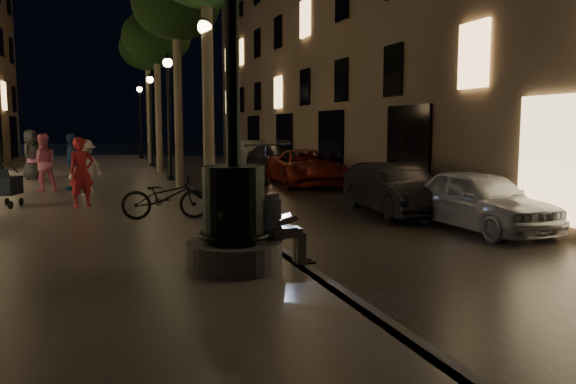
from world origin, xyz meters
name	(u,v)px	position (x,y,z in m)	size (l,w,h in m)	color
ground	(182,188)	(0.00, 15.00, 0.00)	(120.00, 120.00, 0.00)	black
cobble_lane	(260,185)	(3.00, 15.00, 0.01)	(6.00, 45.00, 0.02)	black
promenade	(66,189)	(-4.00, 15.00, 0.10)	(8.00, 45.00, 0.20)	#67615A
curb_strip	(182,185)	(0.00, 15.00, 0.10)	(0.25, 45.00, 0.20)	#59595B
building_right	(388,12)	(10.00, 18.00, 7.50)	(8.00, 36.00, 15.00)	#7F6A4F
fountain_lamppost	(234,200)	(-1.00, 2.00, 1.21)	(1.40, 1.40, 5.21)	#59595B
seated_man_laptop	(275,219)	(-0.39, 2.00, 0.90)	(0.95, 0.32, 1.32)	tan
tree_second	(176,6)	(-0.20, 14.00, 6.33)	(3.00, 3.00, 7.40)	#6B604C
tree_third	(156,38)	(-0.30, 20.00, 6.14)	(3.00, 3.00, 7.20)	#6B604C
tree_far	(147,49)	(-0.22, 26.00, 6.43)	(3.00, 3.00, 7.50)	#6B604C
lamp_curb_a	(206,87)	(-0.30, 8.00, 3.24)	(0.36, 0.36, 4.81)	black
lamp_curb_b	(168,101)	(-0.30, 16.00, 3.24)	(0.36, 0.36, 4.81)	black
lamp_curb_c	(151,108)	(-0.30, 24.00, 3.24)	(0.36, 0.36, 4.81)	black
lamp_curb_d	(140,111)	(-0.30, 32.00, 3.24)	(0.36, 0.36, 4.81)	black
stroller	(8,186)	(-5.10, 9.93, 0.75)	(0.65, 1.09, 1.10)	black
car_front	(480,200)	(5.04, 4.38, 0.66)	(1.57, 3.90, 1.33)	#ACAEB4
car_second	(394,189)	(4.38, 7.00, 0.66)	(1.40, 4.01, 1.32)	black
car_third	(305,168)	(4.68, 14.50, 0.68)	(2.27, 4.92, 1.37)	maroon
car_rear	(276,159)	(5.20, 20.07, 0.70)	(1.95, 4.81, 1.40)	#2C2D31
car_fifth	(250,154)	(5.09, 24.58, 0.74)	(1.58, 4.52, 1.49)	gray
pedestrian_red	(82,172)	(-3.29, 9.48, 1.10)	(0.66, 0.43, 1.80)	#B4242A
pedestrian_pink	(42,163)	(-4.57, 13.38, 1.12)	(0.89, 0.70, 1.84)	pink
pedestrian_white	(86,168)	(-3.24, 12.03, 1.04)	(1.08, 0.62, 1.67)	white
pedestrian_blue	(72,162)	(-3.70, 13.65, 1.13)	(1.09, 0.45, 1.85)	#254F89
pedestrian_dark	(31,155)	(-5.40, 18.11, 1.17)	(0.95, 0.62, 1.95)	#36363B
bicycle	(165,197)	(-1.47, 6.79, 0.70)	(0.67, 1.92, 1.01)	black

